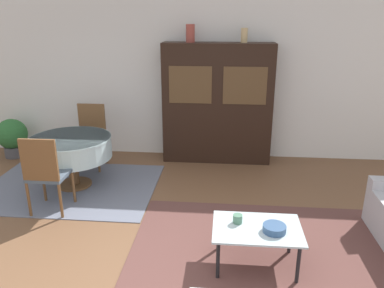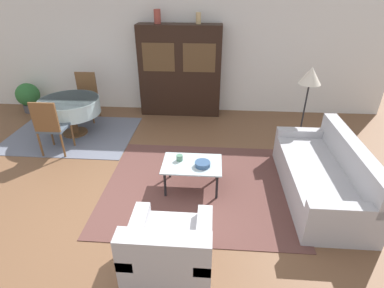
{
  "view_description": "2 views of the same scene",
  "coord_description": "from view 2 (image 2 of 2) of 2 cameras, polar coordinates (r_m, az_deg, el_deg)",
  "views": [
    {
      "loc": [
        0.57,
        -2.68,
        2.37
      ],
      "look_at": [
        0.2,
        1.4,
        0.95
      ],
      "focal_mm": 35.0,
      "sensor_mm": 36.0,
      "label": 1
    },
    {
      "loc": [
        1.18,
        -3.12,
        2.76
      ],
      "look_at": [
        0.91,
        0.51,
        0.75
      ],
      "focal_mm": 28.0,
      "sensor_mm": 36.0,
      "label": 2
    }
  ],
  "objects": [
    {
      "name": "dining_table",
      "position": [
        6.32,
        -22.21,
        6.6
      ],
      "size": [
        1.14,
        1.14,
        0.73
      ],
      "color": "brown",
      "rests_on": "dining_rug"
    },
    {
      "name": "coffee_table",
      "position": [
        4.35,
        0.0,
        -4.24
      ],
      "size": [
        0.85,
        0.59,
        0.42
      ],
      "color": "black",
      "rests_on": "area_rug"
    },
    {
      "name": "dining_chair_near",
      "position": [
        5.68,
        -25.38,
        3.33
      ],
      "size": [
        0.44,
        0.44,
        1.01
      ],
      "color": "brown",
      "rests_on": "dining_rug"
    },
    {
      "name": "area_rug",
      "position": [
        4.59,
        1.37,
        -7.96
      ],
      "size": [
        2.81,
        2.4,
        0.01
      ],
      "color": "brown",
      "rests_on": "ground_plane"
    },
    {
      "name": "display_cabinet",
      "position": [
        6.78,
        -2.27,
        13.68
      ],
      "size": [
        1.78,
        0.42,
        1.96
      ],
      "color": "black",
      "rests_on": "ground_plane"
    },
    {
      "name": "ground_plane",
      "position": [
        4.33,
        -12.89,
        -11.56
      ],
      "size": [
        14.0,
        14.0,
        0.0
      ],
      "primitive_type": "plane",
      "color": "brown"
    },
    {
      "name": "dining_rug",
      "position": [
        6.52,
        -21.79,
        1.71
      ],
      "size": [
        2.45,
        1.8,
        0.01
      ],
      "color": "slate",
      "rests_on": "ground_plane"
    },
    {
      "name": "wall_back",
      "position": [
        7.0,
        -5.84,
        17.17
      ],
      "size": [
        10.0,
        0.06,
        2.7
      ],
      "color": "white",
      "rests_on": "ground_plane"
    },
    {
      "name": "cup",
      "position": [
        4.38,
        -2.39,
        -2.65
      ],
      "size": [
        0.09,
        0.09,
        0.09
      ],
      "color": "#4C7A60",
      "rests_on": "coffee_table"
    },
    {
      "name": "bowl",
      "position": [
        4.25,
        2.01,
        -3.85
      ],
      "size": [
        0.22,
        0.22,
        0.07
      ],
      "color": "#33517A",
      "rests_on": "coffee_table"
    },
    {
      "name": "armchair",
      "position": [
        3.26,
        -4.37,
        -20.01
      ],
      "size": [
        0.86,
        0.83,
        0.82
      ],
      "color": "#B2B2B7",
      "rests_on": "ground_plane"
    },
    {
      "name": "floor_lamp",
      "position": [
        5.5,
        21.56,
        11.27
      ],
      "size": [
        0.37,
        0.37,
        1.49
      ],
      "color": "black",
      "rests_on": "ground_plane"
    },
    {
      "name": "vase_short",
      "position": [
        6.54,
        1.23,
        22.84
      ],
      "size": [
        0.1,
        0.1,
        0.22
      ],
      "color": "tan",
      "rests_on": "display_cabinet"
    },
    {
      "name": "couch",
      "position": [
        4.67,
        23.78,
        -5.69
      ],
      "size": [
        0.92,
        2.07,
        0.84
      ],
      "rotation": [
        0.0,
        0.0,
        1.57
      ],
      "color": "#B2B2B7",
      "rests_on": "ground_plane"
    },
    {
      "name": "dining_chair_far",
      "position": [
        7.0,
        -19.57,
        9.03
      ],
      "size": [
        0.44,
        0.44,
        1.01
      ],
      "rotation": [
        0.0,
        0.0,
        3.14
      ],
      "color": "brown",
      "rests_on": "dining_rug"
    },
    {
      "name": "potted_plant",
      "position": [
        7.99,
        -28.74,
        7.99
      ],
      "size": [
        0.52,
        0.52,
        0.67
      ],
      "color": "#4C4C51",
      "rests_on": "ground_plane"
    },
    {
      "name": "vase_tall",
      "position": [
        6.64,
        -6.62,
        23.0
      ],
      "size": [
        0.14,
        0.14,
        0.27
      ],
      "color": "#9E4238",
      "rests_on": "display_cabinet"
    }
  ]
}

